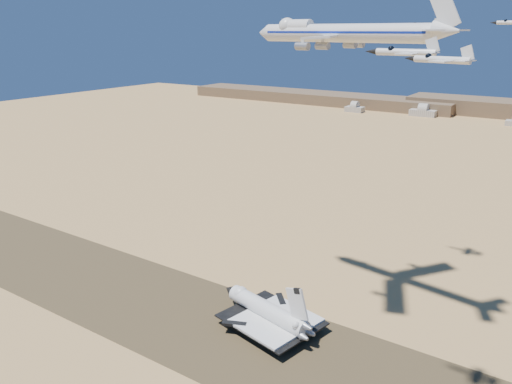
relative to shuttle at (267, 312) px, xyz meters
The scene contains 11 objects.
ground 24.04m from the shuttle, 152.69° to the right, with size 1200.00×1200.00×0.00m, color tan.
runway 24.03m from the shuttle, 152.69° to the right, with size 600.00×50.00×0.06m, color #4E3F27.
hangars 475.32m from the shuttle, 100.28° to the left, with size 200.50×29.50×30.00m.
shuttle is the anchor object (origin of this frame).
carrier_747 94.96m from the shuttle, 71.46° to the left, with size 72.04×55.06×17.88m.
crew_a 12.09m from the shuttle, 46.37° to the right, with size 0.70×0.46×1.92m, color orange.
crew_b 11.37m from the shuttle, 54.51° to the right, with size 0.85×0.49×1.75m, color orange.
crew_c 13.45m from the shuttle, 40.91° to the right, with size 1.07×0.55×1.83m, color orange.
chase_jet_a 100.43m from the shuttle, 23.40° to the right, with size 15.92×8.48×3.96m.
chase_jet_b 106.45m from the shuttle, 27.20° to the right, with size 13.61×7.86×3.46m.
chase_jet_c 118.28m from the shuttle, 71.15° to the left, with size 16.07×8.57×4.00m.
Camera 1 is at (100.07, -115.85, 97.06)m, focal length 35.00 mm.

